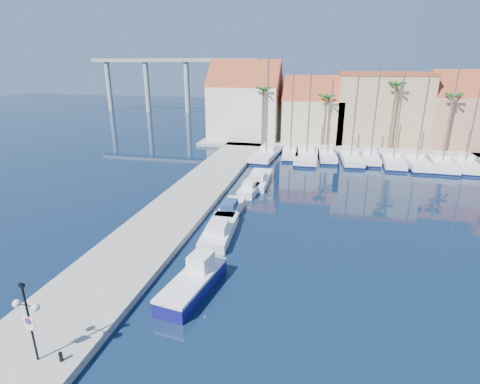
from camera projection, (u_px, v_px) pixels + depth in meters
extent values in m
plane|color=black|center=(243.00, 294.00, 23.01)|extent=(260.00, 260.00, 0.00)
cube|color=gray|center=(184.00, 203.00, 37.25)|extent=(6.00, 77.00, 0.50)
cube|color=gray|center=(359.00, 143.00, 65.01)|extent=(54.00, 16.00, 0.50)
cylinder|color=black|center=(30.00, 323.00, 16.63)|extent=(0.10, 0.10, 4.09)
cylinder|color=black|center=(21.00, 304.00, 16.39)|extent=(0.51, 0.08, 0.05)
cylinder|color=black|center=(31.00, 306.00, 16.26)|extent=(0.51, 0.08, 0.05)
sphere|color=white|center=(17.00, 303.00, 16.46)|extent=(0.37, 0.37, 0.37)
sphere|color=white|center=(36.00, 307.00, 16.19)|extent=(0.37, 0.37, 0.37)
cube|color=black|center=(22.00, 285.00, 15.99)|extent=(0.23, 0.13, 0.16)
cube|color=white|center=(29.00, 322.00, 16.54)|extent=(0.51, 0.06, 0.51)
cylinder|color=red|center=(28.00, 321.00, 16.50)|extent=(0.35, 0.03, 0.35)
cylinder|color=#1933A5|center=(28.00, 321.00, 16.49)|extent=(0.25, 0.02, 0.25)
cube|color=white|center=(30.00, 328.00, 16.65)|extent=(0.41, 0.05, 0.14)
cylinder|color=black|center=(61.00, 357.00, 17.15)|extent=(0.18, 0.18, 0.45)
cube|color=navy|center=(193.00, 286.00, 23.04)|extent=(2.86, 6.16, 0.89)
cube|color=white|center=(192.00, 279.00, 22.86)|extent=(2.86, 6.16, 0.20)
cube|color=white|center=(201.00, 262.00, 23.72)|extent=(1.51, 1.76, 1.09)
cube|color=white|center=(219.00, 231.00, 30.67)|extent=(2.59, 6.80, 0.80)
cube|color=white|center=(218.00, 227.00, 29.82)|extent=(1.65, 2.43, 0.60)
cube|color=white|center=(231.00, 209.00, 35.20)|extent=(1.79, 5.52, 0.80)
cube|color=navy|center=(229.00, 204.00, 34.46)|extent=(1.24, 1.94, 0.60)
cube|color=white|center=(250.00, 189.00, 40.99)|extent=(2.00, 5.28, 0.80)
cube|color=white|center=(249.00, 184.00, 40.29)|extent=(1.28, 1.89, 0.60)
cube|color=white|center=(258.00, 180.00, 44.03)|extent=(2.50, 7.44, 0.80)
cube|color=white|center=(258.00, 176.00, 43.11)|extent=(1.70, 2.62, 0.60)
cube|color=white|center=(267.00, 154.00, 56.19)|extent=(3.76, 11.30, 1.00)
cube|color=#0C133D|center=(267.00, 156.00, 56.30)|extent=(3.82, 11.36, 0.28)
cube|color=white|center=(269.00, 147.00, 56.93)|extent=(2.28, 3.48, 0.60)
cylinder|color=slate|center=(268.00, 106.00, 53.37)|extent=(0.20, 0.20, 13.11)
cube|color=white|center=(290.00, 153.00, 56.87)|extent=(3.03, 8.92, 1.00)
cube|color=#0C133D|center=(290.00, 155.00, 56.97)|extent=(3.09, 8.99, 0.28)
cube|color=white|center=(290.00, 146.00, 57.42)|extent=(1.82, 2.76, 0.60)
cylinder|color=slate|center=(292.00, 114.00, 54.52)|extent=(0.20, 0.20, 10.81)
cube|color=white|center=(307.00, 155.00, 55.53)|extent=(3.27, 12.00, 1.00)
cube|color=#0C133D|center=(307.00, 157.00, 55.63)|extent=(3.33, 12.06, 0.28)
cube|color=white|center=(307.00, 148.00, 56.37)|extent=(2.22, 3.62, 0.60)
cylinder|color=slate|center=(309.00, 111.00, 52.84)|extent=(0.20, 0.20, 12.01)
cube|color=white|center=(327.00, 155.00, 55.31)|extent=(2.92, 8.95, 1.00)
cube|color=#0C133D|center=(327.00, 157.00, 55.42)|extent=(2.99, 9.02, 0.28)
cube|color=white|center=(327.00, 148.00, 55.87)|extent=(1.79, 2.75, 0.60)
cylinder|color=slate|center=(330.00, 117.00, 53.04)|extent=(0.20, 0.20, 10.31)
cube|color=white|center=(350.00, 157.00, 54.17)|extent=(3.45, 10.59, 1.00)
cube|color=#0C133D|center=(350.00, 159.00, 54.27)|extent=(3.51, 10.66, 0.28)
cube|color=white|center=(350.00, 150.00, 54.88)|extent=(2.12, 3.26, 0.60)
cylinder|color=slate|center=(355.00, 117.00, 51.75)|extent=(0.20, 0.20, 10.76)
cube|color=white|center=(370.00, 157.00, 54.05)|extent=(2.40, 8.83, 1.00)
cube|color=#0C133D|center=(370.00, 159.00, 54.16)|extent=(2.46, 8.90, 0.28)
cube|color=white|center=(370.00, 150.00, 54.60)|extent=(1.64, 2.66, 0.60)
cylinder|color=slate|center=(376.00, 112.00, 51.51)|extent=(0.20, 0.20, 12.05)
cube|color=white|center=(393.00, 160.00, 52.75)|extent=(3.20, 10.51, 1.00)
cube|color=#0C133D|center=(392.00, 162.00, 52.85)|extent=(3.26, 10.57, 0.28)
cube|color=white|center=(393.00, 152.00, 53.43)|extent=(2.04, 3.20, 0.60)
cylinder|color=slate|center=(399.00, 114.00, 50.16)|extent=(0.20, 0.20, 11.85)
cube|color=white|center=(415.00, 161.00, 51.97)|extent=(2.93, 10.70, 1.00)
cube|color=#0C133D|center=(415.00, 163.00, 52.08)|extent=(2.99, 10.76, 0.28)
cube|color=white|center=(415.00, 154.00, 52.69)|extent=(1.99, 3.23, 0.60)
cylinder|color=slate|center=(423.00, 119.00, 49.53)|extent=(0.20, 0.20, 10.85)
cube|color=white|center=(441.00, 163.00, 51.16)|extent=(3.65, 10.84, 1.00)
cube|color=#0C133D|center=(441.00, 165.00, 51.27)|extent=(3.72, 10.91, 0.28)
cube|color=white|center=(441.00, 155.00, 51.86)|extent=(2.20, 3.35, 0.60)
cylinder|color=slate|center=(452.00, 112.00, 48.40)|extent=(0.20, 0.20, 12.88)
cube|color=white|center=(464.00, 163.00, 50.79)|extent=(3.53, 10.62, 1.00)
cube|color=#0C133D|center=(463.00, 166.00, 50.89)|extent=(3.59, 10.68, 0.28)
cube|color=white|center=(463.00, 156.00, 51.46)|extent=(2.14, 3.27, 0.60)
cylinder|color=slate|center=(476.00, 111.00, 47.99)|extent=(0.20, 0.20, 13.17)
cube|color=beige|center=(245.00, 112.00, 66.74)|extent=(12.00, 9.00, 9.00)
cube|color=brown|center=(245.00, 86.00, 65.26)|extent=(12.30, 9.00, 9.00)
cube|color=tan|center=(313.00, 120.00, 64.54)|extent=(10.00, 8.00, 7.00)
cube|color=brown|center=(314.00, 100.00, 63.39)|extent=(10.30, 8.00, 8.00)
cube|color=tan|center=(381.00, 110.00, 62.49)|extent=(14.00, 10.00, 11.00)
cube|color=brown|center=(385.00, 74.00, 60.60)|extent=(14.20, 10.20, 0.50)
cube|color=#B1755A|center=(460.00, 122.00, 59.54)|extent=(10.00, 8.00, 8.00)
cube|color=brown|center=(465.00, 96.00, 58.22)|extent=(10.30, 8.00, 8.00)
cylinder|color=brown|center=(263.00, 117.00, 61.29)|extent=(0.36, 0.36, 9.00)
sphere|color=#185419|center=(263.00, 90.00, 59.86)|extent=(2.60, 2.60, 2.60)
cylinder|color=brown|center=(325.00, 122.00, 59.35)|extent=(0.36, 0.36, 8.00)
sphere|color=#185419|center=(327.00, 97.00, 58.09)|extent=(2.60, 2.60, 2.60)
cylinder|color=brown|center=(392.00, 118.00, 56.92)|extent=(0.36, 0.36, 10.00)
sphere|color=#185419|center=(397.00, 85.00, 55.33)|extent=(2.60, 2.60, 2.60)
cylinder|color=brown|center=(449.00, 125.00, 55.48)|extent=(0.36, 0.36, 8.50)
sphere|color=#185419|center=(454.00, 96.00, 54.14)|extent=(2.60, 2.60, 2.60)
cube|color=#9E9E99|center=(172.00, 60.00, 101.90)|extent=(48.00, 2.20, 0.90)
cylinder|color=#9E9E99|center=(109.00, 86.00, 108.41)|extent=(1.40, 1.40, 14.00)
cylinder|color=#9E9E99|center=(147.00, 86.00, 105.88)|extent=(1.40, 1.40, 14.00)
cylinder|color=#9E9E99|center=(187.00, 87.00, 103.36)|extent=(1.40, 1.40, 14.00)
cylinder|color=#9E9E99|center=(229.00, 88.00, 100.83)|extent=(1.40, 1.40, 14.00)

